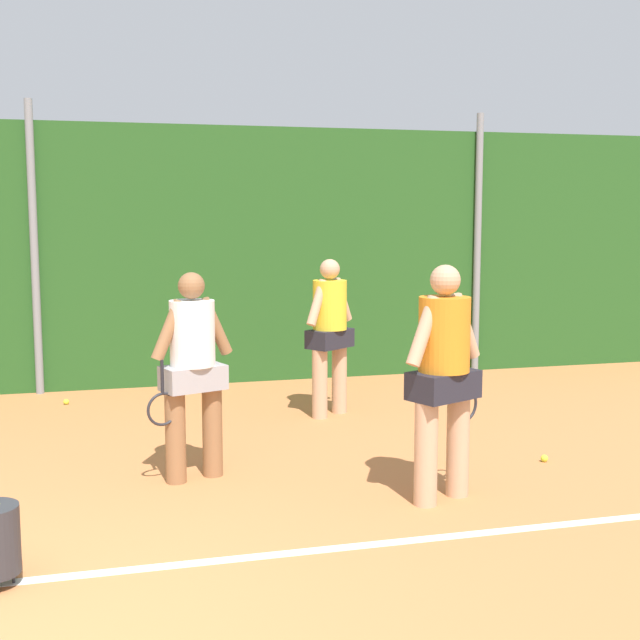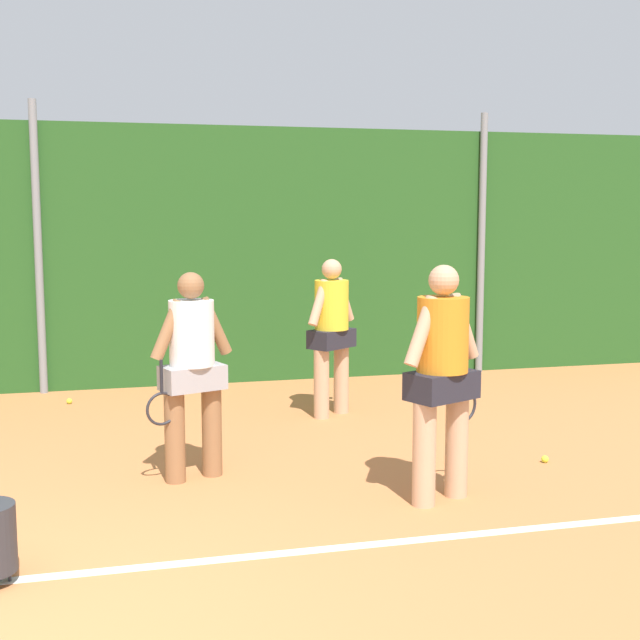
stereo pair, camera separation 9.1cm
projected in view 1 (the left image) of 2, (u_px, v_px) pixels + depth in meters
name	position (u px, v px, depth m)	size (l,w,h in m)	color
ground_plane	(1.00, 529.00, 6.13)	(31.77, 31.77, 0.00)	#C67542
hedge_fence_backdrop	(36.00, 258.00, 10.67)	(20.65, 0.25, 3.39)	#23511E
fence_post_center	(34.00, 249.00, 10.49)	(0.10, 0.10, 3.63)	gray
fence_post_right	(477.00, 244.00, 12.01)	(0.10, 0.10, 3.63)	gray
player_foreground_near	(444.00, 370.00, 6.62)	(0.77, 0.51, 1.87)	tan
player_midcourt	(193.00, 365.00, 7.15)	(0.76, 0.46, 1.77)	#8C603D
player_backcourt_far	(330.00, 328.00, 9.45)	(0.63, 0.54, 1.76)	tan
tennis_ball_0	(544.00, 458.00, 7.77)	(0.07, 0.07, 0.07)	#CCDB33
tennis_ball_1	(66.00, 402.00, 10.09)	(0.07, 0.07, 0.07)	#CCDB33
tennis_ball_7	(451.00, 459.00, 7.74)	(0.07, 0.07, 0.07)	#CCDB33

